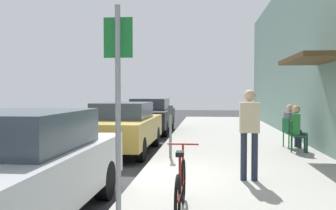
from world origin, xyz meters
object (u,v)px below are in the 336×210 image
(parked_car_0, at_px, (18,168))
(street_sign, at_px, (118,104))
(bicycle_0, at_px, (181,188))
(seated_patron_0, at_px, (298,127))
(cafe_chair_1, at_px, (290,131))
(pedestrian_standing, at_px, (249,127))
(parked_car_1, at_px, (122,127))
(parked_car_2, at_px, (150,115))
(seated_patron_1, at_px, (292,124))
(parking_meter, at_px, (170,127))
(cafe_chair_0, at_px, (296,134))

(parked_car_0, relative_size, street_sign, 1.69)
(bicycle_0, height_order, seated_patron_0, seated_patron_0)
(cafe_chair_1, distance_m, pedestrian_standing, 4.69)
(parked_car_1, height_order, bicycle_0, parked_car_1)
(parked_car_2, bearing_deg, seated_patron_1, -43.15)
(seated_patron_0, bearing_deg, parked_car_2, 132.33)
(parked_car_1, bearing_deg, pedestrian_standing, -48.33)
(bicycle_0, bearing_deg, seated_patron_1, 65.93)
(parking_meter, distance_m, pedestrian_standing, 2.93)
(street_sign, bearing_deg, parked_car_2, 97.07)
(parking_meter, distance_m, cafe_chair_1, 3.94)
(pedestrian_standing, bearing_deg, parked_car_1, 131.67)
(parked_car_2, relative_size, seated_patron_1, 3.41)
(street_sign, height_order, cafe_chair_1, street_sign)
(parked_car_1, bearing_deg, cafe_chair_0, -0.93)
(cafe_chair_0, bearing_deg, seated_patron_0, -15.15)
(parking_meter, height_order, seated_patron_1, parking_meter)
(parked_car_1, xyz_separation_m, cafe_chair_1, (4.94, 0.69, -0.14))
(cafe_chair_0, xyz_separation_m, cafe_chair_1, (-0.00, 0.77, 0.00))
(cafe_chair_0, bearing_deg, cafe_chair_1, 90.06)
(cafe_chair_0, relative_size, seated_patron_1, 0.67)
(parked_car_2, relative_size, pedestrian_standing, 2.59)
(parked_car_1, xyz_separation_m, seated_patron_1, (5.00, 0.71, 0.05))
(parked_car_0, distance_m, parking_meter, 5.02)
(seated_patron_1, bearing_deg, parked_car_0, -126.38)
(seated_patron_1, bearing_deg, cafe_chair_0, -94.21)
(cafe_chair_0, height_order, cafe_chair_1, same)
(seated_patron_1, bearing_deg, cafe_chair_1, -167.30)
(parked_car_1, bearing_deg, seated_patron_1, 8.05)
(street_sign, bearing_deg, parked_car_1, 102.62)
(parked_car_0, distance_m, parked_car_1, 6.08)
(parked_car_1, distance_m, street_sign, 6.92)
(seated_patron_0, distance_m, pedestrian_standing, 3.98)
(street_sign, height_order, seated_patron_1, street_sign)
(parked_car_0, bearing_deg, cafe_chair_0, 50.52)
(seated_patron_1, xyz_separation_m, pedestrian_standing, (-1.74, -4.37, 0.30))
(parking_meter, bearing_deg, seated_patron_0, 19.24)
(parking_meter, height_order, street_sign, street_sign)
(bicycle_0, distance_m, pedestrian_standing, 2.45)
(parked_car_1, height_order, street_sign, street_sign)
(parked_car_1, height_order, seated_patron_0, parked_car_1)
(parked_car_0, distance_m, parked_car_2, 11.47)
(street_sign, distance_m, cafe_chair_1, 8.22)
(cafe_chair_1, height_order, seated_patron_1, seated_patron_1)
(street_sign, relative_size, cafe_chair_0, 2.99)
(street_sign, distance_m, pedestrian_standing, 3.55)
(cafe_chair_1, distance_m, seated_patron_1, 0.20)
(cafe_chair_0, bearing_deg, pedestrian_standing, -115.09)
(parked_car_2, bearing_deg, cafe_chair_0, -47.92)
(parked_car_1, distance_m, bicycle_0, 6.12)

